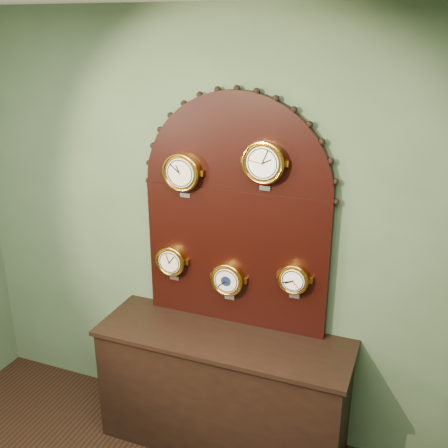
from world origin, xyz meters
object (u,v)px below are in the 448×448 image
at_px(display_board, 236,206).
at_px(arabic_clock, 264,162).
at_px(barometer, 228,279).
at_px(hygrometer, 171,261).
at_px(shop_counter, 223,392).
at_px(roman_clock, 182,172).
at_px(tide_clock, 294,279).

height_order(display_board, arabic_clock, display_board).
bearing_deg(barometer, hygrometer, 179.93).
distance_m(shop_counter, roman_clock, 1.47).
xyz_separation_m(arabic_clock, tide_clock, (0.21, 0.00, -0.70)).
xyz_separation_m(hygrometer, barometer, (0.40, -0.00, -0.06)).
height_order(display_board, barometer, display_board).
distance_m(display_board, hygrometer, 0.59).
height_order(roman_clock, arabic_clock, arabic_clock).
distance_m(roman_clock, arabic_clock, 0.53).
height_order(arabic_clock, hygrometer, arabic_clock).
distance_m(arabic_clock, hygrometer, 0.95).
height_order(display_board, hygrometer, display_board).
height_order(arabic_clock, tide_clock, arabic_clock).
height_order(hygrometer, barometer, hygrometer).
xyz_separation_m(arabic_clock, barometer, (-0.22, 0.00, -0.78)).
relative_size(display_board, arabic_clock, 4.99).
relative_size(arabic_clock, hygrometer, 1.19).
bearing_deg(roman_clock, hygrometer, 179.44).
distance_m(hygrometer, tide_clock, 0.83).
xyz_separation_m(hygrometer, tide_clock, (0.83, 0.00, 0.02)).
height_order(barometer, tide_clock, tide_clock).
bearing_deg(shop_counter, roman_clock, 155.09).
relative_size(display_board, tide_clock, 6.28).
bearing_deg(hygrometer, tide_clock, 0.03).
bearing_deg(roman_clock, tide_clock, 0.11).
xyz_separation_m(shop_counter, tide_clock, (0.40, 0.15, 0.83)).
bearing_deg(arabic_clock, roman_clock, 179.97).
bearing_deg(shop_counter, barometer, 99.92).
distance_m(display_board, tide_clock, 0.57).
bearing_deg(display_board, roman_clock, -168.50).
relative_size(shop_counter, display_board, 1.05).
bearing_deg(shop_counter, hygrometer, 160.10).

